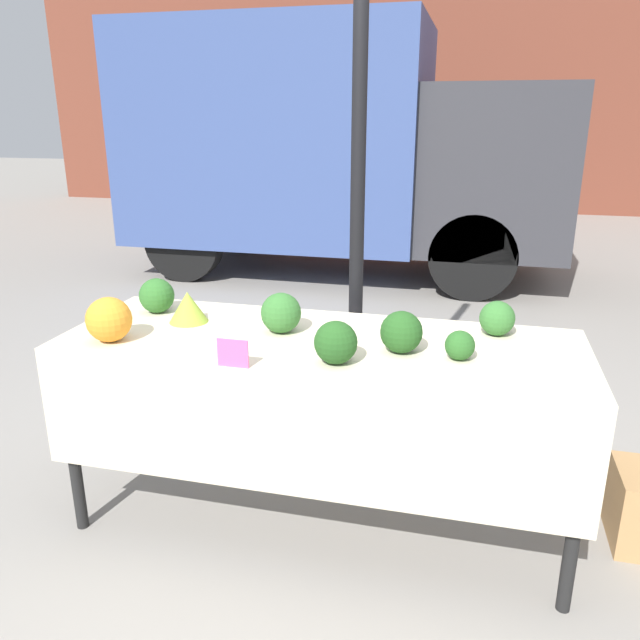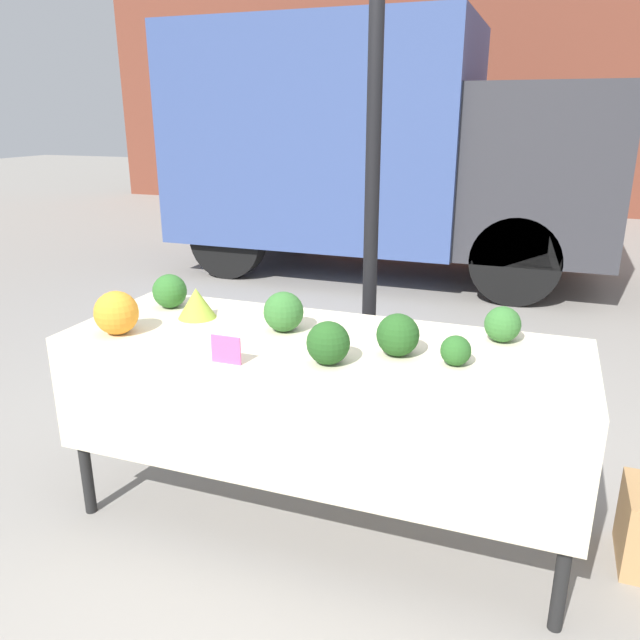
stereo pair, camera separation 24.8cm
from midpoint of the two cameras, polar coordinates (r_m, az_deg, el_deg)
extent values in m
plane|color=gray|center=(2.91, -2.56, -17.61)|extent=(40.00, 40.00, 0.00)
cube|color=brown|center=(12.20, 11.57, 21.79)|extent=(16.00, 0.60, 5.02)
cylinder|color=black|center=(3.02, 1.08, 11.89)|extent=(0.07, 0.07, 2.74)
cube|color=#384C84|center=(7.13, -4.55, 16.52)|extent=(3.11, 2.00, 2.23)
cube|color=#333338|center=(6.79, 14.62, 13.28)|extent=(1.45, 1.84, 1.60)
cylinder|color=black|center=(6.10, 12.67, 5.66)|extent=(0.83, 0.22, 0.83)
cylinder|color=black|center=(7.69, 13.09, 8.20)|extent=(0.83, 0.22, 0.83)
cylinder|color=black|center=(6.84, -13.35, 6.96)|extent=(0.83, 0.22, 0.83)
cylinder|color=black|center=(8.29, -8.26, 9.19)|extent=(0.83, 0.22, 0.83)
cube|color=beige|center=(2.51, -2.83, -2.10)|extent=(2.09, 0.75, 0.03)
cube|color=beige|center=(2.30, -5.40, -11.00)|extent=(2.09, 0.01, 0.47)
cylinder|color=black|center=(2.87, -24.14, -10.30)|extent=(0.05, 0.05, 0.82)
cylinder|color=black|center=(2.35, 19.59, -16.39)|extent=(0.05, 0.05, 0.82)
cylinder|color=black|center=(3.33, -17.66, -5.56)|extent=(0.05, 0.05, 0.82)
cylinder|color=black|center=(2.89, 18.57, -9.41)|extent=(0.05, 0.05, 0.82)
sphere|color=orange|center=(2.63, -21.34, -0.01)|extent=(0.18, 0.18, 0.18)
cone|color=#93B238|center=(2.78, -14.50, 1.13)|extent=(0.17, 0.17, 0.14)
sphere|color=#23511E|center=(2.35, 4.47, -1.16)|extent=(0.16, 0.16, 0.16)
sphere|color=#336B2D|center=(2.57, -6.35, 0.61)|extent=(0.17, 0.17, 0.17)
sphere|color=#285B23|center=(2.31, 9.70, -2.36)|extent=(0.11, 0.11, 0.11)
sphere|color=#336B2D|center=(2.60, 13.30, 0.11)|extent=(0.14, 0.14, 0.14)
sphere|color=#23511E|center=(2.24, -1.72, -2.13)|extent=(0.16, 0.16, 0.16)
sphere|color=#2D6628|center=(2.95, -17.06, 2.11)|extent=(0.16, 0.16, 0.16)
cube|color=#F45B9E|center=(2.26, -11.12, -3.06)|extent=(0.12, 0.01, 0.11)
camera|label=1|loc=(0.12, -92.86, -0.95)|focal=35.00mm
camera|label=2|loc=(0.12, 87.14, 0.95)|focal=35.00mm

